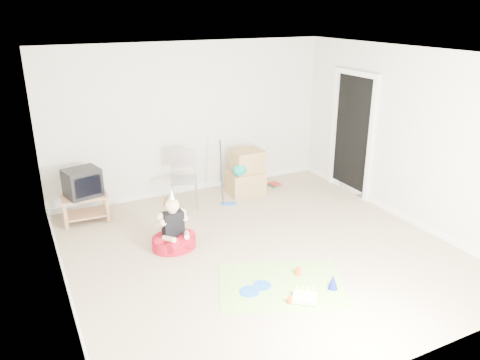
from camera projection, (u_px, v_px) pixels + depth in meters
name	position (u px, v px, depth m)	size (l,w,h in m)	color
ground	(260.00, 250.00, 6.40)	(5.00, 5.00, 0.00)	tan
doorway_recess	(353.00, 136.00, 8.08)	(0.02, 0.90, 2.05)	black
tv_stand	(85.00, 206.00, 7.17)	(0.69, 0.45, 0.42)	#A8724B
crt_tv	(82.00, 183.00, 7.04)	(0.49, 0.41, 0.43)	black
folding_chair	(184.00, 180.00, 7.64)	(0.54, 0.53, 0.96)	#9A9A9F
cardboard_boxes	(246.00, 173.00, 8.22)	(0.63, 0.49, 0.77)	#AA8552
floor_mop	(228.00, 190.00, 7.75)	(0.28, 0.35, 1.06)	blue
book_pile	(274.00, 184.00, 8.66)	(0.21, 0.25, 0.05)	#246D49
seated_woman	(174.00, 235.00, 6.38)	(0.64, 0.64, 0.88)	#B31022
party_mat	(281.00, 285.00, 5.58)	(1.47, 1.07, 0.01)	#F23390
birthday_cake	(305.00, 298.00, 5.27)	(0.33, 0.33, 0.13)	white
blue_plate_near	(262.00, 285.00, 5.56)	(0.22, 0.22, 0.01)	blue
blue_plate_far	(249.00, 292.00, 5.43)	(0.23, 0.23, 0.01)	blue
orange_cup_near	(298.00, 271.00, 5.77)	(0.08, 0.08, 0.09)	#CA4B16
orange_cup_far	(290.00, 300.00, 5.22)	(0.06, 0.06, 0.07)	#CA4B16
blue_party_hat	(333.00, 282.00, 5.48)	(0.12, 0.12, 0.18)	#1922AF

